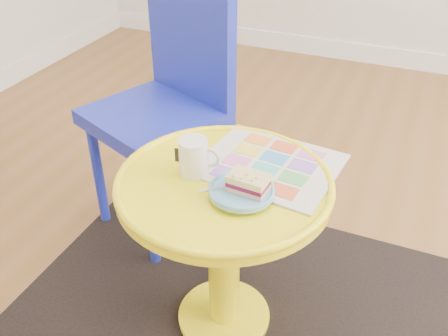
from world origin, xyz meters
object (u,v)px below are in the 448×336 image
at_px(side_table, 224,226).
at_px(chair, 169,96).
at_px(mug, 194,156).
at_px(plate, 242,191).
at_px(newspaper, 269,165).

relative_size(side_table, chair, 0.62).
distance_m(mug, plate, 0.16).
distance_m(side_table, plate, 0.18).
height_order(side_table, chair, chair).
height_order(chair, mug, chair).
bearing_deg(plate, chair, 134.20).
relative_size(chair, plate, 5.62).
bearing_deg(mug, plate, -28.23).
bearing_deg(side_table, mug, 177.70).
bearing_deg(side_table, newspaper, 53.26).
relative_size(newspaper, mug, 3.23).
distance_m(chair, newspaper, 0.55).
bearing_deg(chair, mug, -31.34).
xyz_separation_m(newspaper, plate, (-0.02, -0.16, 0.01)).
distance_m(newspaper, plate, 0.16).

